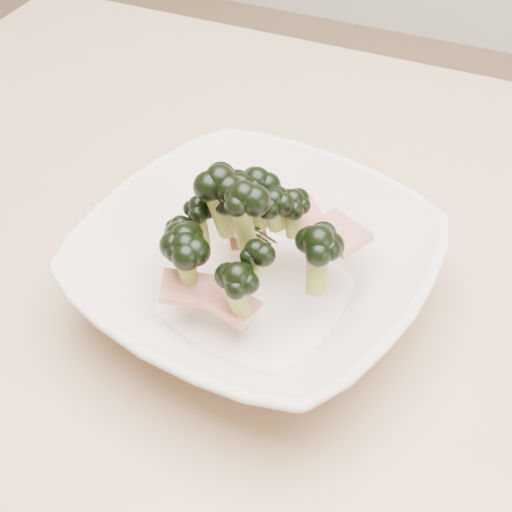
% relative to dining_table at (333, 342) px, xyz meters
% --- Properties ---
extents(dining_table, '(1.20, 0.80, 0.75)m').
position_rel_dining_table_xyz_m(dining_table, '(0.00, 0.00, 0.00)').
color(dining_table, tan).
rests_on(dining_table, ground).
extents(broccoli_dish, '(0.33, 0.33, 0.14)m').
position_rel_dining_table_xyz_m(broccoli_dish, '(-0.06, -0.06, 0.14)').
color(broccoli_dish, beige).
rests_on(broccoli_dish, dining_table).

